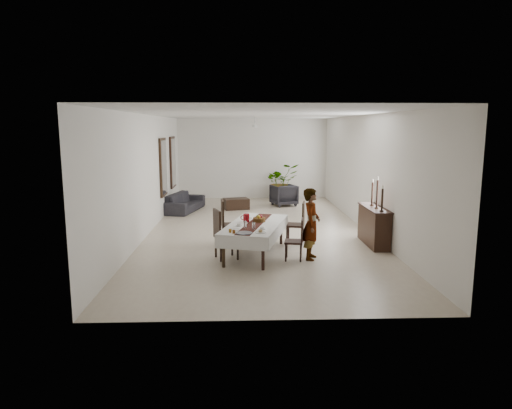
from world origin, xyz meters
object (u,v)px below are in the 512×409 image
object	(u,v)px
woman	(311,224)
sideboard_body	(374,227)
red_pitcher	(246,218)
dining_table_top	(255,225)
sofa	(184,202)

from	to	relation	value
woman	sideboard_body	distance (m)	2.13
red_pitcher	woman	bearing A→B (deg)	-22.38
dining_table_top	red_pitcher	bearing A→B (deg)	149.04
woman	sideboard_body	world-z (taller)	woman
dining_table_top	sideboard_body	distance (m)	3.07
red_pitcher	sofa	size ratio (longest dim) A/B	0.09
red_pitcher	sideboard_body	bearing A→B (deg)	10.93
dining_table_top	woman	world-z (taller)	woman
red_pitcher	sofa	world-z (taller)	red_pitcher
red_pitcher	sideboard_body	distance (m)	3.23
sofa	dining_table_top	bearing A→B (deg)	-143.97
sideboard_body	red_pitcher	bearing A→B (deg)	-169.07
woman	sideboard_body	xyz separation A→B (m)	(1.74, 1.19, -0.33)
red_pitcher	woman	world-z (taller)	woman
woman	sofa	xyz separation A→B (m)	(-3.47, 5.94, -0.48)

